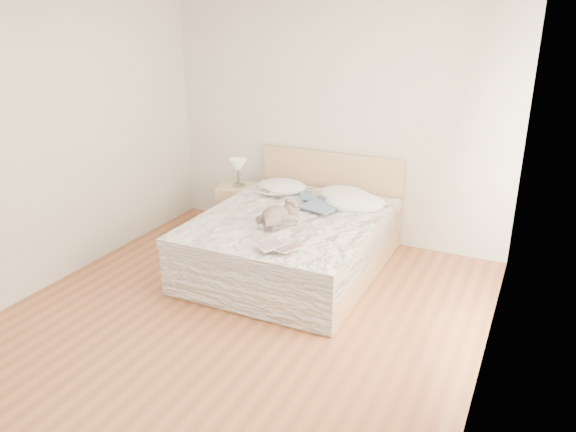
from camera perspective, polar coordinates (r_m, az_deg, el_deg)
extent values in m
cube|color=brown|center=(4.97, -5.28, -10.62)|extent=(4.00, 4.50, 0.00)
cube|color=silver|center=(6.39, 4.73, 9.59)|extent=(4.00, 0.02, 2.70)
cube|color=silver|center=(5.70, -23.48, 6.57)|extent=(0.02, 4.50, 2.70)
cube|color=silver|center=(3.83, 20.76, 0.63)|extent=(0.02, 4.50, 2.70)
cube|color=white|center=(4.08, 21.20, 3.28)|extent=(0.02, 1.30, 1.10)
cube|color=tan|center=(5.82, 0.46, -4.49)|extent=(1.68, 2.08, 0.20)
cube|color=white|center=(5.71, 0.46, -2.22)|extent=(1.60, 2.00, 0.30)
cube|color=white|center=(5.60, 0.25, -0.61)|extent=(1.72, 2.05, 0.10)
cube|color=tan|center=(6.56, 4.32, 2.20)|extent=(1.70, 0.06, 1.00)
cube|color=tan|center=(6.76, -5.08, 0.79)|extent=(0.55, 0.51, 0.56)
cylinder|color=#4E4944|center=(6.68, -5.02, 3.16)|extent=(0.15, 0.15, 0.02)
cylinder|color=#403B35|center=(6.65, -5.05, 4.07)|extent=(0.03, 0.03, 0.20)
cone|color=beige|center=(6.61, -5.08, 5.14)|extent=(0.22, 0.22, 0.15)
ellipsoid|color=white|center=(6.36, -0.57, 2.99)|extent=(0.62, 0.48, 0.17)
ellipsoid|color=white|center=(6.10, 5.86, 2.10)|extent=(0.66, 0.51, 0.18)
ellipsoid|color=white|center=(5.89, 6.84, 1.37)|extent=(0.73, 0.60, 0.19)
cube|color=silver|center=(6.21, -1.51, 2.43)|extent=(0.30, 0.21, 0.02)
cube|color=beige|center=(4.80, -0.82, -3.19)|extent=(0.43, 0.38, 0.02)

